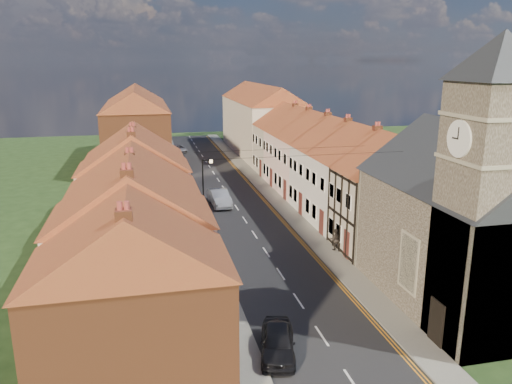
# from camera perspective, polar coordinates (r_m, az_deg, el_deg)

# --- Properties ---
(ground) EXTENTS (160.00, 160.00, 0.00)m
(ground) POSITION_cam_1_polar(r_m,az_deg,el_deg) (25.63, 9.13, -18.20)
(ground) COLOR #2E491F
(ground) RESTS_ON ground
(road) EXTENTS (7.00, 90.00, 0.02)m
(road) POSITION_cam_1_polar(r_m,az_deg,el_deg) (52.40, -3.04, -0.58)
(road) COLOR black
(road) RESTS_ON ground
(pavement_left) EXTENTS (1.80, 90.00, 0.12)m
(pavement_left) POSITION_cam_1_polar(r_m,az_deg,el_deg) (51.86, -7.83, -0.81)
(pavement_left) COLOR gray
(pavement_left) RESTS_ON ground
(pavement_right) EXTENTS (1.80, 90.00, 0.12)m
(pavement_right) POSITION_cam_1_polar(r_m,az_deg,el_deg) (53.28, 1.63, -0.25)
(pavement_right) COLOR gray
(pavement_right) RESTS_ON ground
(church) EXTENTS (11.25, 14.25, 15.20)m
(church) POSITION_cam_1_polar(r_m,az_deg,el_deg) (30.29, 23.89, -1.83)
(church) COLOR #3C352A
(church) RESTS_ON ground
(cottage_r_tudor) EXTENTS (8.30, 5.20, 9.00)m
(cottage_r_tudor) POSITION_cam_1_polar(r_m,az_deg,el_deg) (38.21, 15.31, -0.00)
(cottage_r_tudor) COLOR #B4AC98
(cottage_r_tudor) RESTS_ON ground
(cottage_r_white_near) EXTENTS (8.30, 6.00, 9.00)m
(cottage_r_white_near) POSITION_cam_1_polar(r_m,az_deg,el_deg) (42.91, 12.02, 1.80)
(cottage_r_white_near) COLOR beige
(cottage_r_white_near) RESTS_ON ground
(cottage_r_cream_mid) EXTENTS (8.30, 5.20, 9.00)m
(cottage_r_cream_mid) POSITION_cam_1_polar(r_m,az_deg,el_deg) (47.75, 9.34, 3.24)
(cottage_r_cream_mid) COLOR beige
(cottage_r_cream_mid) RESTS_ON ground
(cottage_r_pink) EXTENTS (8.30, 6.00, 9.00)m
(cottage_r_pink) POSITION_cam_1_polar(r_m,az_deg,el_deg) (52.70, 7.15, 4.39)
(cottage_r_pink) COLOR beige
(cottage_r_pink) RESTS_ON ground
(cottage_r_white_far) EXTENTS (8.30, 5.20, 9.00)m
(cottage_r_white_far) POSITION_cam_1_polar(r_m,az_deg,el_deg) (57.73, 5.33, 5.35)
(cottage_r_white_far) COLOR beige
(cottage_r_white_far) RESTS_ON ground
(cottage_r_cream_far) EXTENTS (8.30, 6.00, 9.00)m
(cottage_r_cream_far) POSITION_cam_1_polar(r_m,az_deg,el_deg) (62.82, 3.81, 6.14)
(cottage_r_cream_far) COLOR #B4AC98
(cottage_r_cream_far) RESTS_ON ground
(cottage_l_brick_near) EXTENTS (8.30, 5.70, 8.80)m
(cottage_l_brick_near) POSITION_cam_1_polar(r_m,az_deg,el_deg) (21.77, -13.97, -11.56)
(cottage_l_brick_near) COLOR brown
(cottage_l_brick_near) RESTS_ON ground
(cottage_l_cream) EXTENTS (8.30, 6.30, 9.10)m
(cottage_l_cream) POSITION_cam_1_polar(r_m,az_deg,el_deg) (27.05, -13.83, -5.89)
(cottage_l_cream) COLOR beige
(cottage_l_cream) RESTS_ON ground
(cottage_l_white) EXTENTS (8.30, 6.90, 8.80)m
(cottage_l_white) POSITION_cam_1_polar(r_m,az_deg,el_deg) (33.17, -13.70, -2.30)
(cottage_l_white) COLOR beige
(cottage_l_white) RESTS_ON ground
(cottage_l_brick_mid) EXTENTS (8.30, 5.70, 9.10)m
(cottage_l_brick_mid) POSITION_cam_1_polar(r_m,az_deg,el_deg) (39.01, -13.64, 0.50)
(cottage_l_brick_mid) COLOR beige
(cottage_l_brick_mid) RESTS_ON ground
(cottage_l_pink) EXTENTS (8.30, 6.30, 8.80)m
(cottage_l_pink) POSITION_cam_1_polar(r_m,az_deg,el_deg) (44.70, -13.57, 2.09)
(cottage_l_pink) COLOR beige
(cottage_l_pink) RESTS_ON ground
(block_right_far) EXTENTS (8.30, 24.20, 10.50)m
(block_right_far) POSITION_cam_1_polar(r_m,az_deg,el_deg) (77.38, 0.57, 8.41)
(block_right_far) COLOR #B4AC98
(block_right_far) RESTS_ON ground
(block_left_far) EXTENTS (8.30, 24.20, 10.50)m
(block_left_far) POSITION_cam_1_polar(r_m,az_deg,el_deg) (70.35, -13.49, 7.37)
(block_left_far) COLOR brown
(block_left_far) RESTS_ON ground
(lamppost) EXTENTS (0.88, 0.15, 6.00)m
(lamppost) POSITION_cam_1_polar(r_m,az_deg,el_deg) (41.40, -5.93, 0.25)
(lamppost) COLOR black
(lamppost) RESTS_ON pavement_left
(car_near) EXTENTS (2.58, 4.36, 1.39)m
(car_near) POSITION_cam_1_polar(r_m,az_deg,el_deg) (25.24, 2.49, -16.70)
(car_near) COLOR black
(car_near) RESTS_ON ground
(car_mid) EXTENTS (1.94, 4.85, 1.57)m
(car_mid) POSITION_cam_1_polar(r_m,az_deg,el_deg) (49.26, -4.20, -0.67)
(car_mid) COLOR #9C9DA3
(car_mid) RESTS_ON ground
(car_distant) EXTENTS (2.81, 4.39, 1.13)m
(car_distant) POSITION_cam_1_polar(r_m,az_deg,el_deg) (79.20, -8.83, 4.93)
(car_distant) COLOR #9FA1A7
(car_distant) RESTS_ON ground
(pedestrian_left) EXTENTS (0.81, 0.65, 1.94)m
(pedestrian_left) POSITION_cam_1_polar(r_m,az_deg,el_deg) (28.83, -4.86, -11.60)
(pedestrian_left) COLOR black
(pedestrian_left) RESTS_ON pavement_left
(pedestrian_right) EXTENTS (0.92, 0.78, 1.66)m
(pedestrian_right) POSITION_cam_1_polar(r_m,az_deg,el_deg) (37.89, 9.05, -5.36)
(pedestrian_right) COLOR black
(pedestrian_right) RESTS_ON pavement_right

